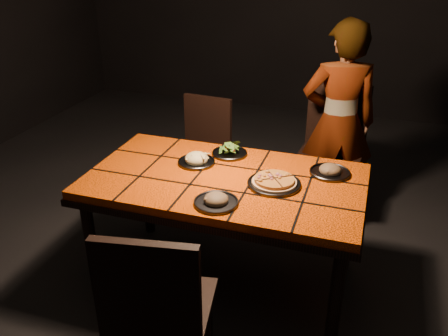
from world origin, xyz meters
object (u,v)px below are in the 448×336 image
(chair_far_left, at_px, (203,146))
(chair_far_right, at_px, (332,143))
(diner, at_px, (338,123))
(plate_pizza, at_px, (274,182))
(plate_pasta, at_px, (196,160))
(chair_near, at_px, (157,307))
(dining_table, at_px, (225,189))

(chair_far_left, bearing_deg, chair_far_right, 16.76)
(diner, distance_m, plate_pizza, 1.11)
(diner, relative_size, plate_pizza, 4.33)
(diner, xyz_separation_m, plate_pasta, (-0.76, -0.95, 0.01))
(chair_far_left, height_order, plate_pasta, chair_far_left)
(chair_far_right, bearing_deg, plate_pizza, -96.24)
(diner, height_order, plate_pasta, diner)
(chair_near, xyz_separation_m, plate_pizza, (0.30, 0.91, 0.21))
(dining_table, height_order, plate_pasta, plate_pasta)
(plate_pizza, bearing_deg, chair_far_right, 79.16)
(chair_near, height_order, plate_pizza, chair_near)
(chair_near, bearing_deg, plate_pizza, -118.37)
(chair_far_left, distance_m, plate_pasta, 0.86)
(plate_pizza, bearing_deg, dining_table, 178.59)
(chair_near, bearing_deg, chair_far_right, -114.27)
(dining_table, relative_size, chair_near, 1.66)
(plate_pizza, bearing_deg, plate_pasta, 165.98)
(chair_far_right, bearing_deg, diner, -29.36)
(dining_table, xyz_separation_m, chair_far_right, (0.51, 1.10, -0.08))
(chair_near, distance_m, chair_far_left, 1.88)
(chair_near, relative_size, plate_pizza, 2.76)
(plate_pasta, bearing_deg, diner, 51.38)
(chair_far_left, xyz_separation_m, plate_pizza, (0.78, -0.91, 0.26))
(plate_pasta, bearing_deg, plate_pizza, -14.02)
(chair_far_left, xyz_separation_m, plate_pasta, (0.26, -0.78, 0.26))
(dining_table, distance_m, diner, 1.21)
(dining_table, bearing_deg, plate_pizza, -1.41)
(chair_far_left, distance_m, diner, 1.06)
(dining_table, bearing_deg, chair_far_left, 118.22)
(chair_far_right, distance_m, plate_pizza, 1.14)
(diner, bearing_deg, chair_far_left, -6.66)
(chair_near, bearing_deg, diner, -115.20)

